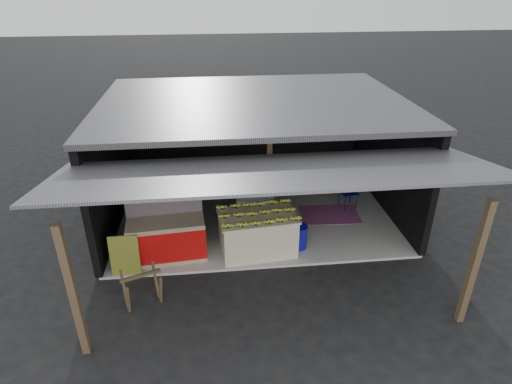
{
  "coord_description": "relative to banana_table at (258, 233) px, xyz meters",
  "views": [
    {
      "loc": [
        -1.05,
        -7.35,
        5.68
      ],
      "look_at": [
        -0.06,
        1.49,
        1.1
      ],
      "focal_mm": 30.0,
      "sensor_mm": 36.0,
      "label": 1
    }
  ],
  "objects": [
    {
      "name": "green_signboard",
      "position": [
        -2.81,
        -0.51,
        -0.02
      ],
      "size": [
        0.6,
        0.14,
        0.89
      ],
      "primitive_type": "cube",
      "rotation": [
        -0.12,
        0.0,
        0.0
      ],
      "color": "black",
      "rests_on": "concrete_slab"
    },
    {
      "name": "picture_frames",
      "position": [
        -0.04,
        4.28,
        1.4
      ],
      "size": [
        1.62,
        0.04,
        0.46
      ],
      "color": "black",
      "rests_on": "shophouse"
    },
    {
      "name": "plastic_chair",
      "position": [
        2.6,
        1.83,
        0.05
      ],
      "size": [
        0.5,
        0.5,
        0.88
      ],
      "rotation": [
        0.0,
        0.0,
        0.24
      ],
      "color": "#0B123E",
      "rests_on": "concrete_slab"
    },
    {
      "name": "white_crate",
      "position": [
        0.04,
        0.82,
        0.02
      ],
      "size": [
        0.9,
        0.63,
        0.97
      ],
      "rotation": [
        0.0,
        0.0,
        -0.04
      ],
      "color": "white",
      "rests_on": "concrete_slab"
    },
    {
      "name": "sawhorse",
      "position": [
        -2.35,
        -1.47,
        -0.07
      ],
      "size": [
        0.83,
        0.83,
        0.73
      ],
      "rotation": [
        0.0,
        0.0,
        0.36
      ],
      "color": "#4A3A25",
      "rests_on": "ground"
    },
    {
      "name": "concrete_slab",
      "position": [
        0.13,
        1.89,
        -0.5
      ],
      "size": [
        7.0,
        5.0,
        0.06
      ],
      "primitive_type": "cube",
      "color": "gray",
      "rests_on": "ground"
    },
    {
      "name": "water_barrel",
      "position": [
        0.95,
        0.03,
        -0.2
      ],
      "size": [
        0.36,
        0.36,
        0.53
      ],
      "primitive_type": "cylinder",
      "color": "#0E0B81",
      "rests_on": "concrete_slab"
    },
    {
      "name": "magenta_rug",
      "position": [
        2.05,
        1.4,
        -0.46
      ],
      "size": [
        1.55,
        1.08,
        0.01
      ],
      "primitive_type": "cube",
      "rotation": [
        0.0,
        0.0,
        -0.06
      ],
      "color": "#70195A",
      "rests_on": "concrete_slab"
    },
    {
      "name": "shophouse",
      "position": [
        0.13,
        2.2,
        1.57
      ],
      "size": [
        7.4,
        7.29,
        3.02
      ],
      "color": "black",
      "rests_on": "ground"
    },
    {
      "name": "banana_table",
      "position": [
        0.0,
        0.0,
        0.0
      ],
      "size": [
        1.78,
        1.2,
        0.93
      ],
      "rotation": [
        0.0,
        0.0,
        0.1
      ],
      "color": "beige",
      "rests_on": "concrete_slab"
    },
    {
      "name": "ground",
      "position": [
        0.13,
        -0.61,
        -0.53
      ],
      "size": [
        80.0,
        80.0,
        0.0
      ],
      "primitive_type": "plane",
      "color": "black",
      "rests_on": "ground"
    },
    {
      "name": "neighbor_stall",
      "position": [
        -1.98,
        -0.0,
        0.04
      ],
      "size": [
        1.69,
        0.88,
        1.69
      ],
      "rotation": [
        0.0,
        0.0,
        0.09
      ],
      "color": "#998466",
      "rests_on": "concrete_slab"
    },
    {
      "name": "banana_pile",
      "position": [
        0.0,
        0.0,
        0.55
      ],
      "size": [
        1.65,
        1.09,
        0.18
      ],
      "primitive_type": null,
      "rotation": [
        0.0,
        0.0,
        0.1
      ],
      "color": "#CEDB2E",
      "rests_on": "banana_table"
    }
  ]
}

